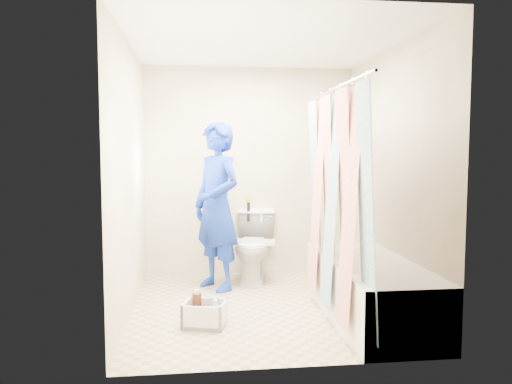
{
  "coord_description": "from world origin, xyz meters",
  "views": [
    {
      "loc": [
        -0.61,
        -4.46,
        1.44
      ],
      "look_at": [
        -0.04,
        0.33,
        1.04
      ],
      "focal_mm": 35.0,
      "sensor_mm": 36.0,
      "label": 1
    }
  ],
  "objects": [
    {
      "name": "ceiling",
      "position": [
        0.0,
        0.0,
        2.4
      ],
      "size": [
        2.4,
        2.6,
        0.02
      ],
      "primitive_type": "cube",
      "color": "white",
      "rests_on": "wall_back"
    },
    {
      "name": "bathtub",
      "position": [
        0.85,
        -0.43,
        0.27
      ],
      "size": [
        0.7,
        1.75,
        0.5
      ],
      "color": "white",
      "rests_on": "ground"
    },
    {
      "name": "wall_left",
      "position": [
        -1.2,
        0.0,
        1.2
      ],
      "size": [
        0.02,
        2.6,
        2.4
      ],
      "primitive_type": "cube",
      "color": "beige",
      "rests_on": "ground"
    },
    {
      "name": "tank_lid",
      "position": [
        -0.02,
        0.83,
        0.46
      ],
      "size": [
        0.51,
        0.3,
        0.04
      ],
      "primitive_type": "cube",
      "rotation": [
        0.0,
        0.0,
        -0.21
      ],
      "color": "silver",
      "rests_on": "toilet"
    },
    {
      "name": "floor",
      "position": [
        0.0,
        0.0,
        0.0
      ],
      "size": [
        2.6,
        2.6,
        0.0
      ],
      "primitive_type": "plane",
      "color": "tan",
      "rests_on": "ground"
    },
    {
      "name": "curtain_rod",
      "position": [
        0.52,
        -0.43,
        1.95
      ],
      "size": [
        0.02,
        1.9,
        0.02
      ],
      "primitive_type": "cylinder",
      "rotation": [
        1.57,
        0.0,
        0.0
      ],
      "color": "silver",
      "rests_on": "wall_back"
    },
    {
      "name": "toilet",
      "position": [
        0.01,
        0.96,
        0.39
      ],
      "size": [
        0.59,
        0.84,
        0.78
      ],
      "primitive_type": "imported",
      "rotation": [
        0.0,
        0.0,
        -0.21
      ],
      "color": "white",
      "rests_on": "ground"
    },
    {
      "name": "wall_right",
      "position": [
        1.2,
        0.0,
        1.2
      ],
      "size": [
        0.02,
        2.6,
        2.4
      ],
      "primitive_type": "cube",
      "color": "beige",
      "rests_on": "ground"
    },
    {
      "name": "wall_back",
      "position": [
        0.0,
        1.3,
        1.2
      ],
      "size": [
        2.4,
        0.02,
        2.4
      ],
      "primitive_type": "cube",
      "color": "beige",
      "rests_on": "ground"
    },
    {
      "name": "shower_curtain",
      "position": [
        0.52,
        -0.43,
        1.02
      ],
      "size": [
        0.06,
        1.75,
        1.8
      ],
      "primitive_type": "cube",
      "color": "silver",
      "rests_on": "curtain_rod"
    },
    {
      "name": "tank_internals",
      "position": [
        0.01,
        1.17,
        0.77
      ],
      "size": [
        0.19,
        0.08,
        0.26
      ],
      "color": "black",
      "rests_on": "toilet"
    },
    {
      "name": "cleaning_caddy",
      "position": [
        -0.55,
        -0.44,
        0.09
      ],
      "size": [
        0.39,
        0.35,
        0.26
      ],
      "rotation": [
        0.0,
        0.0,
        -0.27
      ],
      "color": "silver",
      "rests_on": "ground"
    },
    {
      "name": "wall_front",
      "position": [
        0.0,
        -1.3,
        1.2
      ],
      "size": [
        2.4,
        0.02,
        2.4
      ],
      "primitive_type": "cube",
      "color": "beige",
      "rests_on": "ground"
    },
    {
      "name": "plumber",
      "position": [
        -0.41,
        0.69,
        0.87
      ],
      "size": [
        0.7,
        0.76,
        1.74
      ],
      "primitive_type": "imported",
      "rotation": [
        0.0,
        0.0,
        -0.96
      ],
      "color": "navy",
      "rests_on": "ground"
    }
  ]
}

